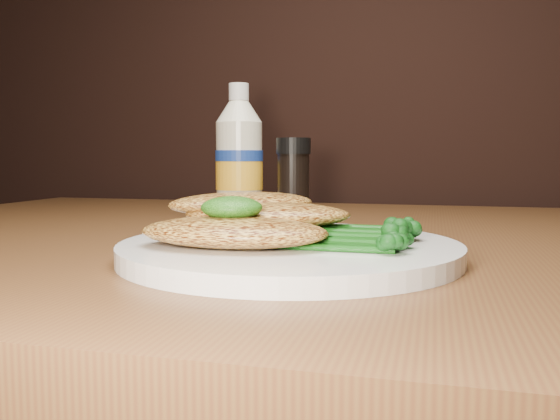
# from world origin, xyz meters

# --- Properties ---
(plate) EXTENTS (0.28, 0.28, 0.01)m
(plate) POSITION_xyz_m (0.01, 0.89, 0.76)
(plate) COLOR white
(plate) RESTS_ON dining_table
(chicken_front) EXTENTS (0.15, 0.09, 0.02)m
(chicken_front) POSITION_xyz_m (-0.02, 0.85, 0.78)
(chicken_front) COLOR gold
(chicken_front) RESTS_ON plate
(chicken_mid) EXTENTS (0.15, 0.09, 0.02)m
(chicken_mid) POSITION_xyz_m (-0.01, 0.91, 0.78)
(chicken_mid) COLOR gold
(chicken_mid) RESTS_ON plate
(chicken_back) EXTENTS (0.15, 0.14, 0.02)m
(chicken_back) POSITION_xyz_m (-0.04, 0.92, 0.79)
(chicken_back) COLOR gold
(chicken_back) RESTS_ON plate
(pesto_front) EXTENTS (0.05, 0.05, 0.02)m
(pesto_front) POSITION_xyz_m (-0.03, 0.86, 0.79)
(pesto_front) COLOR #083307
(pesto_front) RESTS_ON chicken_front
(broccolini_bundle) EXTENTS (0.15, 0.13, 0.02)m
(broccolini_bundle) POSITION_xyz_m (0.06, 0.89, 0.77)
(broccolini_bundle) COLOR #114910
(broccolini_bundle) RESTS_ON plate
(mayo_bottle) EXTENTS (0.08, 0.08, 0.18)m
(mayo_bottle) POSITION_xyz_m (-0.13, 1.18, 0.84)
(mayo_bottle) COLOR #E8E4C5
(mayo_bottle) RESTS_ON dining_table
(pepper_grinder) EXTENTS (0.05, 0.05, 0.11)m
(pepper_grinder) POSITION_xyz_m (-0.05, 1.15, 0.80)
(pepper_grinder) COLOR black
(pepper_grinder) RESTS_ON dining_table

